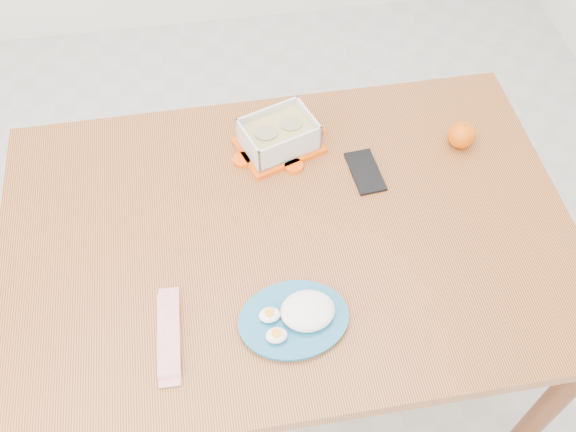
{
  "coord_description": "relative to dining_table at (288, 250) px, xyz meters",
  "views": [
    {
      "loc": [
        0.02,
        -0.97,
        2.01
      ],
      "look_at": [
        0.16,
        -0.1,
        0.81
      ],
      "focal_mm": 40.0,
      "sensor_mm": 36.0,
      "label": 1
    }
  ],
  "objects": [
    {
      "name": "food_container",
      "position": [
        0.02,
        0.27,
        0.13
      ],
      "size": [
        0.25,
        0.22,
        0.09
      ],
      "rotation": [
        0.0,
        0.0,
        0.34
      ],
      "color": "#EF4B07",
      "rests_on": "dining_table"
    },
    {
      "name": "ground",
      "position": [
        -0.16,
        0.1,
        -0.67
      ],
      "size": [
        3.5,
        3.5,
        0.0
      ],
      "primitive_type": "plane",
      "color": "#B7B7B2",
      "rests_on": "ground"
    },
    {
      "name": "rice_plate",
      "position": [
        -0.02,
        -0.24,
        0.1
      ],
      "size": [
        0.25,
        0.25,
        0.06
      ],
      "rotation": [
        0.0,
        0.0,
        0.06
      ],
      "color": "#175D7F",
      "rests_on": "dining_table"
    },
    {
      "name": "dining_table",
      "position": [
        0.0,
        0.0,
        0.0
      ],
      "size": [
        1.38,
        0.93,
        0.75
      ],
      "rotation": [
        0.0,
        0.0,
        0.01
      ],
      "color": "#A9652F",
      "rests_on": "ground"
    },
    {
      "name": "smartphone",
      "position": [
        0.22,
        0.15,
        0.09
      ],
      "size": [
        0.08,
        0.15,
        0.01
      ],
      "primitive_type": "cube",
      "rotation": [
        0.0,
        0.0,
        0.09
      ],
      "color": "black",
      "rests_on": "dining_table"
    },
    {
      "name": "candy_bar",
      "position": [
        -0.29,
        -0.23,
        0.09
      ],
      "size": [
        0.05,
        0.19,
        0.02
      ],
      "primitive_type": "cube",
      "rotation": [
        0.0,
        0.0,
        1.53
      ],
      "color": "red",
      "rests_on": "dining_table"
    },
    {
      "name": "orange_fruit",
      "position": [
        0.49,
        0.21,
        0.12
      ],
      "size": [
        0.07,
        0.07,
        0.07
      ],
      "primitive_type": "sphere",
      "color": "orange",
      "rests_on": "dining_table"
    }
  ]
}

